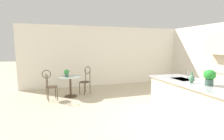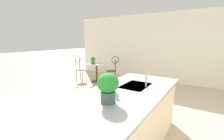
{
  "view_description": "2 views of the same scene",
  "coord_description": "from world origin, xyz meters",
  "px_view_note": "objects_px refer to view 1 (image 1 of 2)",
  "views": [
    {
      "loc": [
        3.62,
        -2.46,
        1.81
      ],
      "look_at": [
        -1.53,
        -0.75,
        1.07
      ],
      "focal_mm": 28.15,
      "sensor_mm": 36.0,
      "label": 1
    },
    {
      "loc": [
        2.08,
        1.88,
        1.67
      ],
      "look_at": [
        -1.64,
        -0.52,
        0.81
      ],
      "focal_mm": 25.06,
      "sensor_mm": 36.0,
      "label": 2
    }
  ],
  "objects_px": {
    "chair_by_island": "(50,84)",
    "bistro_table": "(70,84)",
    "potted_plant_on_table": "(67,73)",
    "potted_plant_counter_near": "(209,76)",
    "chair_near_window": "(86,79)",
    "vase_on_counter": "(192,79)"
  },
  "relations": [
    {
      "from": "bistro_table",
      "to": "chair_by_island",
      "type": "relative_size",
      "value": 0.77
    },
    {
      "from": "chair_near_window",
      "to": "vase_on_counter",
      "type": "height_order",
      "value": "vase_on_counter"
    },
    {
      "from": "bistro_table",
      "to": "vase_on_counter",
      "type": "bearing_deg",
      "value": 41.68
    },
    {
      "from": "chair_by_island",
      "to": "vase_on_counter",
      "type": "relative_size",
      "value": 3.62
    },
    {
      "from": "chair_near_window",
      "to": "potted_plant_on_table",
      "type": "distance_m",
      "value": 0.86
    },
    {
      "from": "chair_by_island",
      "to": "chair_near_window",
      "type": "bearing_deg",
      "value": 110.56
    },
    {
      "from": "potted_plant_counter_near",
      "to": "vase_on_counter",
      "type": "distance_m",
      "value": 0.4
    },
    {
      "from": "chair_near_window",
      "to": "chair_by_island",
      "type": "relative_size",
      "value": 1.0
    },
    {
      "from": "potted_plant_on_table",
      "to": "potted_plant_counter_near",
      "type": "xyz_separation_m",
      "value": [
        3.25,
        2.93,
        0.24
      ]
    },
    {
      "from": "potted_plant_on_table",
      "to": "potted_plant_counter_near",
      "type": "relative_size",
      "value": 0.73
    },
    {
      "from": "bistro_table",
      "to": "chair_by_island",
      "type": "bearing_deg",
      "value": -71.54
    },
    {
      "from": "chair_by_island",
      "to": "potted_plant_on_table",
      "type": "bearing_deg",
      "value": 106.9
    },
    {
      "from": "potted_plant_on_table",
      "to": "bistro_table",
      "type": "bearing_deg",
      "value": 115.02
    },
    {
      "from": "bistro_table",
      "to": "potted_plant_on_table",
      "type": "height_order",
      "value": "potted_plant_on_table"
    },
    {
      "from": "chair_near_window",
      "to": "potted_plant_counter_near",
      "type": "relative_size",
      "value": 2.84
    },
    {
      "from": "potted_plant_counter_near",
      "to": "chair_by_island",
      "type": "bearing_deg",
      "value": -131.35
    },
    {
      "from": "potted_plant_on_table",
      "to": "potted_plant_counter_near",
      "type": "bearing_deg",
      "value": 42.07
    },
    {
      "from": "chair_by_island",
      "to": "bistro_table",
      "type": "bearing_deg",
      "value": 108.46
    },
    {
      "from": "bistro_table",
      "to": "potted_plant_counter_near",
      "type": "height_order",
      "value": "potted_plant_counter_near"
    },
    {
      "from": "potted_plant_counter_near",
      "to": "vase_on_counter",
      "type": "relative_size",
      "value": 1.27
    },
    {
      "from": "potted_plant_on_table",
      "to": "vase_on_counter",
      "type": "bearing_deg",
      "value": 43.6
    },
    {
      "from": "chair_near_window",
      "to": "vase_on_counter",
      "type": "xyz_separation_m",
      "value": [
        3.21,
        2.03,
        0.46
      ]
    }
  ]
}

